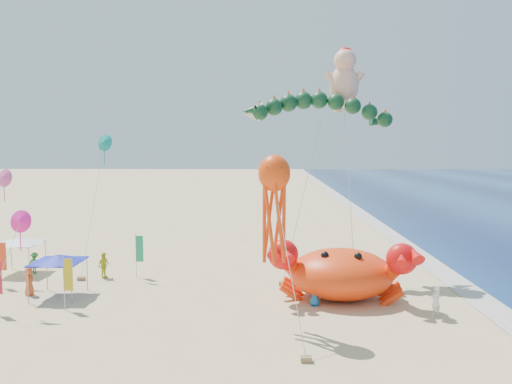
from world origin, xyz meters
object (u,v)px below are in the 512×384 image
cherub_kite (345,78)px  dragon_kite (319,113)px  crab_inflatable (341,272)px  canopy_white (19,241)px  canopy_blue (58,259)px  octopus_kite (274,200)px

cherub_kite → dragon_kite: bearing=-144.7°
crab_inflatable → dragon_kite: (-0.89, 5.74, 10.16)m
dragon_kite → canopy_white: dragon_kite is taller
crab_inflatable → canopy_blue: crab_inflatable is taller
octopus_kite → canopy_white: octopus_kite is taller
dragon_kite → cherub_kite: 3.61m
octopus_kite → dragon_kite: bearing=72.3°
dragon_kite → octopus_kite: size_ratio=1.44×
canopy_blue → crab_inflatable: bearing=-0.6°
crab_inflatable → cherub_kite: bearing=81.1°
canopy_blue → canopy_white: size_ratio=0.99×
crab_inflatable → octopus_kite: octopus_kite is taller
dragon_kite → cherub_kite: cherub_kite is taller
octopus_kite → canopy_white: bearing=150.3°
dragon_kite → canopy_blue: bearing=-161.9°
crab_inflatable → dragon_kite: dragon_kite is taller
dragon_kite → octopus_kite: bearing=-107.7°
cherub_kite → crab_inflatable: bearing=-98.9°
cherub_kite → canopy_white: 27.11m
octopus_kite → canopy_blue: octopus_kite is taller
crab_inflatable → cherub_kite: (1.12, 7.17, 12.79)m
octopus_kite → canopy_blue: bearing=159.5°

